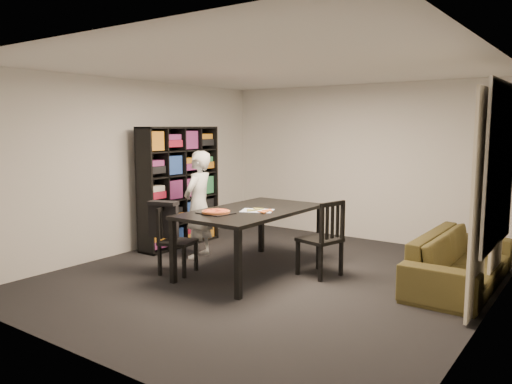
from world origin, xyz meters
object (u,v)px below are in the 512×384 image
Objects in this scene: chair_right at (325,234)px; person at (198,205)px; baking_tray at (216,213)px; chair_left at (172,235)px; dining_table at (252,215)px; pepperoni_pizza at (216,212)px; sofa at (461,260)px; bookshelf at (179,187)px.

person reaches higher than chair_right.
person reaches higher than baking_tray.
person reaches higher than chair_left.
dining_table is at bearing -54.41° from chair_right.
person is 1.12m from pepperoni_pizza.
person is 0.73× the size of sofa.
person is 3.89× the size of baking_tray.
person is at bearing 171.78° from dining_table.
pepperoni_pizza is at bearing -96.67° from chair_left.
chair_left is at bearing 116.88° from sofa.
bookshelf is at bearing 96.16° from sofa.
bookshelf is 0.95× the size of dining_table.
pepperoni_pizza reaches higher than chair_left.
pepperoni_pizza is 3.02m from sofa.
sofa is (4.19, 0.45, -0.64)m from bookshelf.
dining_table is 2.62m from sofa.
pepperoni_pizza is (0.89, -0.67, 0.08)m from person.
bookshelf reaches higher than chair_left.
chair_right is 1.98m from person.
chair_right reaches higher than chair_left.
dining_table is 0.55m from pepperoni_pizza.
chair_right is (2.71, -0.19, -0.39)m from bookshelf.
pepperoni_pizza is (-1.07, -0.87, 0.30)m from chair_right.
pepperoni_pizza is at bearing -108.45° from dining_table.
chair_right is (1.72, 0.98, 0.06)m from chair_left.
bookshelf is 2.18× the size of chair_left.
person reaches higher than pepperoni_pizza.
chair_right is 0.63× the size of person.
bookshelf is 4.75× the size of baking_tray.
bookshelf is 1.95m from pepperoni_pizza.
chair_left is 0.87m from person.
sofa is (3.21, 1.63, -0.19)m from chair_left.
baking_tray reaches higher than sofa.
chair_right reaches higher than dining_table.
person is at bearing 103.73° from sofa.
sofa is (3.44, 0.84, -0.47)m from person.
baking_tray is 0.02m from pepperoni_pizza.
baking_tray is 0.19× the size of sofa.
baking_tray is (-0.18, -0.51, 0.08)m from dining_table.
person is at bearing -27.41° from bookshelf.
chair_right reaches higher than sofa.
chair_left is at bearing -142.61° from dining_table.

